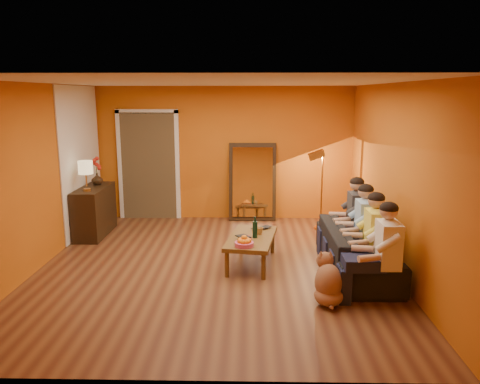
{
  "coord_description": "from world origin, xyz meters",
  "views": [
    {
      "loc": [
        0.5,
        -6.38,
        2.44
      ],
      "look_at": [
        0.35,
        0.5,
        1.0
      ],
      "focal_mm": 35.0,
      "sensor_mm": 36.0,
      "label": 1
    }
  ],
  "objects_px": {
    "sideboard": "(94,211)",
    "person_mid_right": "(365,227)",
    "coffee_table": "(251,250)",
    "laptop": "(263,229)",
    "mirror_frame": "(253,182)",
    "floor_lamp": "(322,191)",
    "person_mid_left": "(375,239)",
    "wine_bottle": "(255,227)",
    "person_far_right": "(357,217)",
    "table_lamp": "(86,176)",
    "dog": "(328,278)",
    "sofa": "(356,249)",
    "vase": "(97,179)",
    "person_far_left": "(388,253)",
    "tumbler": "(260,231)"
  },
  "relations": [
    {
      "from": "person_far_right",
      "to": "wine_bottle",
      "type": "distance_m",
      "value": 1.63
    },
    {
      "from": "person_mid_left",
      "to": "wine_bottle",
      "type": "height_order",
      "value": "person_mid_left"
    },
    {
      "from": "coffee_table",
      "to": "dog",
      "type": "height_order",
      "value": "dog"
    },
    {
      "from": "mirror_frame",
      "to": "tumbler",
      "type": "relative_size",
      "value": 13.71
    },
    {
      "from": "person_mid_right",
      "to": "tumbler",
      "type": "bearing_deg",
      "value": 171.01
    },
    {
      "from": "dog",
      "to": "vase",
      "type": "bearing_deg",
      "value": 136.78
    },
    {
      "from": "sofa",
      "to": "coffee_table",
      "type": "xyz_separation_m",
      "value": [
        -1.48,
        0.21,
        -0.1
      ]
    },
    {
      "from": "sofa",
      "to": "person_far_left",
      "type": "distance_m",
      "value": 1.05
    },
    {
      "from": "sideboard",
      "to": "person_mid_right",
      "type": "bearing_deg",
      "value": -19.47
    },
    {
      "from": "mirror_frame",
      "to": "floor_lamp",
      "type": "distance_m",
      "value": 1.42
    },
    {
      "from": "coffee_table",
      "to": "laptop",
      "type": "bearing_deg",
      "value": 71.82
    },
    {
      "from": "wine_bottle",
      "to": "vase",
      "type": "xyz_separation_m",
      "value": [
        -2.81,
        1.73,
        0.38
      ]
    },
    {
      "from": "sofa",
      "to": "vase",
      "type": "xyz_separation_m",
      "value": [
        -4.24,
        1.89,
        0.64
      ]
    },
    {
      "from": "sofa",
      "to": "table_lamp",
      "type": "bearing_deg",
      "value": 72.4
    },
    {
      "from": "dog",
      "to": "person_mid_left",
      "type": "distance_m",
      "value": 0.98
    },
    {
      "from": "sofa",
      "to": "tumbler",
      "type": "bearing_deg",
      "value": 76.12
    },
    {
      "from": "sofa",
      "to": "mirror_frame",
      "type": "bearing_deg",
      "value": 28.02
    },
    {
      "from": "table_lamp",
      "to": "tumbler",
      "type": "bearing_deg",
      "value": -19.29
    },
    {
      "from": "sideboard",
      "to": "floor_lamp",
      "type": "relative_size",
      "value": 0.82
    },
    {
      "from": "person_far_left",
      "to": "laptop",
      "type": "height_order",
      "value": "person_far_left"
    },
    {
      "from": "table_lamp",
      "to": "person_mid_left",
      "type": "xyz_separation_m",
      "value": [
        4.37,
        -1.79,
        -0.49
      ]
    },
    {
      "from": "floor_lamp",
      "to": "tumbler",
      "type": "height_order",
      "value": "floor_lamp"
    },
    {
      "from": "person_mid_left",
      "to": "wine_bottle",
      "type": "distance_m",
      "value": 1.67
    },
    {
      "from": "person_far_left",
      "to": "laptop",
      "type": "xyz_separation_m",
      "value": [
        -1.43,
        1.56,
        -0.18
      ]
    },
    {
      "from": "laptop",
      "to": "vase",
      "type": "bearing_deg",
      "value": 120.01
    },
    {
      "from": "person_mid_right",
      "to": "laptop",
      "type": "height_order",
      "value": "person_mid_right"
    },
    {
      "from": "wine_bottle",
      "to": "laptop",
      "type": "bearing_deg",
      "value": 72.0
    },
    {
      "from": "mirror_frame",
      "to": "coffee_table",
      "type": "height_order",
      "value": "mirror_frame"
    },
    {
      "from": "sideboard",
      "to": "laptop",
      "type": "bearing_deg",
      "value": -20.14
    },
    {
      "from": "sofa",
      "to": "person_far_left",
      "type": "relative_size",
      "value": 1.74
    },
    {
      "from": "floor_lamp",
      "to": "dog",
      "type": "height_order",
      "value": "floor_lamp"
    },
    {
      "from": "person_far_left",
      "to": "dog",
      "type": "bearing_deg",
      "value": -174.05
    },
    {
      "from": "table_lamp",
      "to": "wine_bottle",
      "type": "xyz_separation_m",
      "value": [
        2.81,
        -1.18,
        -0.53
      ]
    },
    {
      "from": "wine_bottle",
      "to": "person_far_left",
      "type": "bearing_deg",
      "value": -36.83
    },
    {
      "from": "sofa",
      "to": "floor_lamp",
      "type": "distance_m",
      "value": 2.1
    },
    {
      "from": "sofa",
      "to": "laptop",
      "type": "height_order",
      "value": "sofa"
    },
    {
      "from": "sideboard",
      "to": "coffee_table",
      "type": "distance_m",
      "value": 3.12
    },
    {
      "from": "tumbler",
      "to": "floor_lamp",
      "type": "bearing_deg",
      "value": 55.97
    },
    {
      "from": "vase",
      "to": "table_lamp",
      "type": "bearing_deg",
      "value": -90.0
    },
    {
      "from": "floor_lamp",
      "to": "person_far_left",
      "type": "height_order",
      "value": "floor_lamp"
    },
    {
      "from": "sideboard",
      "to": "person_mid_left",
      "type": "height_order",
      "value": "person_mid_left"
    },
    {
      "from": "person_far_left",
      "to": "vase",
      "type": "height_order",
      "value": "person_far_left"
    },
    {
      "from": "sofa",
      "to": "coffee_table",
      "type": "height_order",
      "value": "sofa"
    },
    {
      "from": "mirror_frame",
      "to": "person_far_right",
      "type": "distance_m",
      "value": 2.61
    },
    {
      "from": "person_mid_left",
      "to": "person_far_right",
      "type": "height_order",
      "value": "same"
    },
    {
      "from": "mirror_frame",
      "to": "person_mid_left",
      "type": "bearing_deg",
      "value": -63.54
    },
    {
      "from": "coffee_table",
      "to": "wine_bottle",
      "type": "relative_size",
      "value": 3.94
    },
    {
      "from": "mirror_frame",
      "to": "table_lamp",
      "type": "height_order",
      "value": "mirror_frame"
    },
    {
      "from": "dog",
      "to": "person_mid_right",
      "type": "bearing_deg",
      "value": 54.96
    },
    {
      "from": "dog",
      "to": "laptop",
      "type": "bearing_deg",
      "value": 109.68
    }
  ]
}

